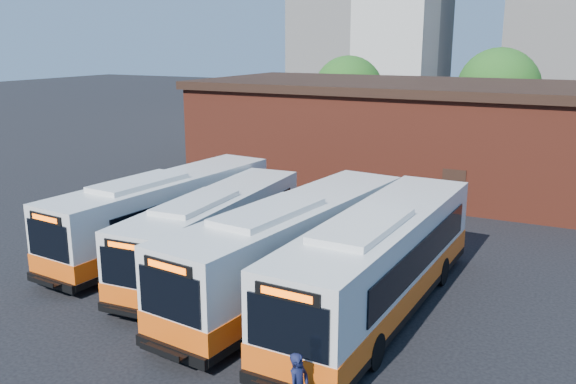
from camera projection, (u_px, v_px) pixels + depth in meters
The scene contains 8 objects.
ground at pixel (276, 303), 21.15m from camera, with size 220.00×220.00×0.00m, color black.
bus_west at pixel (166, 215), 26.38m from camera, with size 3.67×12.46×3.35m.
bus_midwest at pixel (215, 233), 24.15m from camera, with size 3.01×11.59×3.13m.
bus_mideast at pixel (293, 251), 21.64m from camera, with size 4.13×13.04×3.50m.
bus_east at pixel (379, 266), 20.10m from camera, with size 3.18×13.12×3.55m.
depot_building at pixel (428, 134), 37.66m from camera, with size 28.60×12.60×6.40m.
tree_west at pixel (348, 91), 52.10m from camera, with size 6.00×6.00×7.65m.
tree_mid at pixel (498, 89), 48.45m from camera, with size 6.56×6.56×8.36m.
Camera 1 is at (9.25, -17.28, 8.85)m, focal length 38.00 mm.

